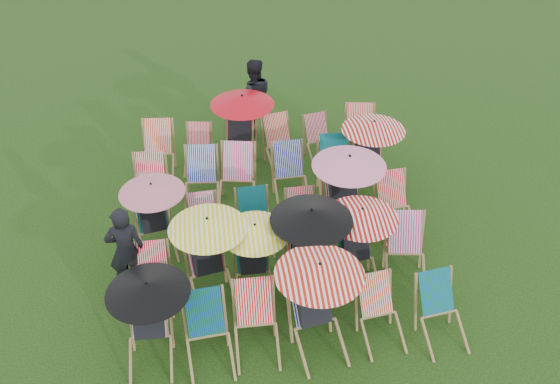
{
  "coord_description": "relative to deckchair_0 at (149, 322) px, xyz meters",
  "views": [
    {
      "loc": [
        -0.96,
        -7.82,
        7.08
      ],
      "look_at": [
        0.14,
        0.19,
        0.9
      ],
      "focal_mm": 40.0,
      "sensor_mm": 36.0,
      "label": 1
    }
  ],
  "objects": [
    {
      "name": "deckchair_28",
      "position": [
        3.18,
        4.52,
        -0.28
      ],
      "size": [
        0.67,
        0.84,
        0.82
      ],
      "rotation": [
        0.0,
        0.0,
        0.18
      ],
      "color": "olive",
      "rests_on": "ground"
    },
    {
      "name": "deckchair_10",
      "position": [
        3.11,
        1.1,
        -0.0
      ],
      "size": [
        1.11,
        1.18,
        1.31
      ],
      "rotation": [
        0.0,
        0.0,
        0.09
      ],
      "color": "olive",
      "rests_on": "ground"
    },
    {
      "name": "deckchair_15",
      "position": [
        2.44,
        2.1,
        -0.27
      ],
      "size": [
        0.58,
        0.79,
        0.85
      ],
      "rotation": [
        0.0,
        0.0,
        0.02
      ],
      "color": "olive",
      "rests_on": "ground"
    },
    {
      "name": "person_left",
      "position": [
        -0.36,
        1.36,
        0.09
      ],
      "size": [
        0.58,
        0.39,
        1.56
      ],
      "primitive_type": "imported",
      "rotation": [
        0.0,
        0.0,
        3.17
      ],
      "color": "black",
      "rests_on": "ground"
    },
    {
      "name": "deckchair_26",
      "position": [
        1.61,
        4.55,
        0.06
      ],
      "size": [
        1.21,
        1.29,
        1.44
      ],
      "rotation": [
        0.0,
        0.0,
        -0.19
      ],
      "color": "olive",
      "rests_on": "ground"
    },
    {
      "name": "deckchair_0",
      "position": [
        0.0,
        0.0,
        0.0
      ],
      "size": [
        1.11,
        1.16,
        1.32
      ],
      "rotation": [
        0.0,
        0.0,
        -0.04
      ],
      "color": "olive",
      "rests_on": "ground"
    },
    {
      "name": "deckchair_23",
      "position": [
        3.88,
        3.43,
        0.02
      ],
      "size": [
        1.15,
        1.2,
        1.36
      ],
      "rotation": [
        0.0,
        0.0,
        -0.06
      ],
      "color": "olive",
      "rests_on": "ground"
    },
    {
      "name": "deckchair_6",
      "position": [
        0.0,
        1.04,
        -0.26
      ],
      "size": [
        0.59,
        0.81,
        0.87
      ],
      "rotation": [
        0.0,
        0.0,
        0.01
      ],
      "color": "olive",
      "rests_on": "ground"
    },
    {
      "name": "deckchair_22",
      "position": [
        3.24,
        3.33,
        -0.19
      ],
      "size": [
        0.74,
        0.98,
        1.01
      ],
      "rotation": [
        0.0,
        0.0,
        -0.08
      ],
      "color": "olive",
      "rests_on": "ground"
    },
    {
      "name": "deckchair_9",
      "position": [
        2.32,
        1.01,
        0.07
      ],
      "size": [
        1.22,
        1.28,
        1.45
      ],
      "rotation": [
        0.0,
        0.0,
        -0.05
      ],
      "color": "olive",
      "rests_on": "ground"
    },
    {
      "name": "deckchair_1",
      "position": [
        0.76,
        -0.17,
        -0.22
      ],
      "size": [
        0.71,
        0.93,
        0.96
      ],
      "rotation": [
        0.0,
        0.0,
        0.09
      ],
      "color": "olive",
      "rests_on": "ground"
    },
    {
      "name": "deckchair_13",
      "position": [
        0.8,
        2.19,
        -0.27
      ],
      "size": [
        0.6,
        0.81,
        0.85
      ],
      "rotation": [
        0.0,
        0.0,
        0.05
      ],
      "color": "olive",
      "rests_on": "ground"
    },
    {
      "name": "deckchair_2",
      "position": [
        1.42,
        -0.06,
        -0.22
      ],
      "size": [
        0.64,
        0.89,
        0.95
      ],
      "rotation": [
        0.0,
        0.0,
        -0.01
      ],
      "color": "olive",
      "rests_on": "ground"
    },
    {
      "name": "deckchair_7",
      "position": [
        0.85,
        1.11,
        0.03
      ],
      "size": [
        1.16,
        1.26,
        1.37
      ],
      "rotation": [
        0.0,
        0.0,
        0.21
      ],
      "color": "olive",
      "rests_on": "ground"
    },
    {
      "name": "ground",
      "position": [
        1.94,
        2.12,
        -0.7
      ],
      "size": [
        100.0,
        100.0,
        0.0
      ],
      "primitive_type": "plane",
      "color": "black",
      "rests_on": "ground"
    },
    {
      "name": "deckchair_18",
      "position": [
        -0.09,
        3.29,
        -0.22
      ],
      "size": [
        0.66,
        0.9,
        0.96
      ],
      "rotation": [
        0.0,
        0.0,
        -0.03
      ],
      "color": "olive",
      "rests_on": "ground"
    },
    {
      "name": "deckchair_21",
      "position": [
        2.41,
        3.31,
        -0.21
      ],
      "size": [
        0.66,
        0.91,
        0.96
      ],
      "rotation": [
        0.0,
        0.0,
        0.03
      ],
      "color": "olive",
      "rests_on": "ground"
    },
    {
      "name": "deckchair_24",
      "position": [
        0.0,
        4.4,
        -0.21
      ],
      "size": [
        0.73,
        0.96,
        0.98
      ],
      "rotation": [
        0.0,
        0.0,
        -0.1
      ],
      "color": "olive",
      "rests_on": "ground"
    },
    {
      "name": "deckchair_29",
      "position": [
        3.97,
        4.5,
        -0.21
      ],
      "size": [
        0.78,
        0.98,
        0.96
      ],
      "rotation": [
        0.0,
        0.0,
        -0.18
      ],
      "color": "olive",
      "rests_on": "ground"
    },
    {
      "name": "person_rear",
      "position": [
        1.97,
        5.61,
        0.15
      ],
      "size": [
        0.85,
        0.67,
        1.69
      ],
      "primitive_type": "imported",
      "rotation": [
        0.0,
        0.0,
        3.18
      ],
      "color": "black",
      "rests_on": "ground"
    },
    {
      "name": "deckchair_5",
      "position": [
        4.02,
        -0.19,
        -0.23
      ],
      "size": [
        0.72,
        0.92,
        0.92
      ],
      "rotation": [
        0.0,
        0.0,
        0.14
      ],
      "color": "olive",
      "rests_on": "ground"
    },
    {
      "name": "deckchair_14",
      "position": [
        1.63,
        2.12,
        -0.24
      ],
      "size": [
        0.62,
        0.85,
        0.9
      ],
      "rotation": [
        0.0,
        0.0,
        0.03
      ],
      "color": "olive",
      "rests_on": "ground"
    },
    {
      "name": "deckchair_16",
      "position": [
        3.18,
        2.27,
        0.07
      ],
      "size": [
        1.22,
        1.29,
        1.45
      ],
      "rotation": [
        0.0,
        0.0,
        0.06
      ],
      "color": "olive",
      "rests_on": "ground"
    },
    {
      "name": "deckchair_20",
      "position": [
        1.43,
        3.29,
        -0.18
      ],
      "size": [
        0.84,
        1.05,
        1.02
      ],
      "rotation": [
        0.0,
        0.0,
        -0.19
      ],
      "color": "olive",
      "rests_on": "ground"
    },
    {
      "name": "deckchair_8",
      "position": [
        1.51,
        1.06,
        -0.04
      ],
      "size": [
        1.04,
        1.08,
        1.23
      ],
      "rotation": [
        0.0,
        0.0,
        0.01
      ],
      "color": "olive",
      "rests_on": "ground"
    },
    {
      "name": "deckchair_11",
      "position": [
        3.87,
        1.04,
        -0.2
      ],
      "size": [
        0.79,
        0.99,
        0.98
      ],
      "rotation": [
        0.0,
        0.0,
        -0.16
      ],
      "color": "olive",
      "rests_on": "ground"
    },
    {
      "name": "deckchair_3",
      "position": [
        2.26,
        -0.09,
        0.06
      ],
      "size": [
        1.21,
        1.32,
        1.43
      ],
      "rotation": [
        0.0,
        0.0,
        0.2
      ],
      "color": "olive",
      "rests_on": "ground"
    },
    {
      "name": "deckchair_27",
      "position": [
        2.38,
        4.42,
        -0.24
      ],
      "size": [
        0.76,
        0.94,
        0.91
      ],
      "rotation": [
        0.0,
        0.0,
        0.2
      ],
      "color": "olive",
      "rests_on": "ground"
    },
    {
      "name": "deckchair_25",
      "position": [
        0.77,
        4.5,
        -0.29
      ],
      "size": [
        0.66,
        0.83,
        0.82
      ],
      "rotation": [
        0.0,
        0.0,
        -0.17
      ],
      "color": "olive",
      "rests_on": "ground"
    },
    {
      "name": "deckchair_19",
      "position": [
        0.8,
        3.36,
        -0.21
      ],
      "size": [
        0.73,
        0.95,
        0.98
      ],
      "rotation": [
        0.0,
        0.0,
        -0.09
      ],
      "color": "olive",
      "rests_on": "ground"
    },
    {
      "name": "deckchair_4",
      "position": [
        3.17,
        -0.09,
        -0.25
      ],
      "size": [
        0.69,
        0.89,
        0.89
      ],
      "rotation": [
        0.0,
        0.0,
        0.14
      ],
      "color": "olive",
      "rests_on": "ground"
    },
    {
      "name": "deckchair_12",
      "position": [
        0.01,
        2.23,
        -0.04
      ],
      "size": [
        1.05,
        1.15,
        1.25
      ],
      "rotation": [
        0.0,
        0.0,
        0.2
      ],
      "color": "olive",
      "rests_on": "ground"
    },
    {
      "name": "deckchair_17",
      "position": [
        4.04,
        2.2,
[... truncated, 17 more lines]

